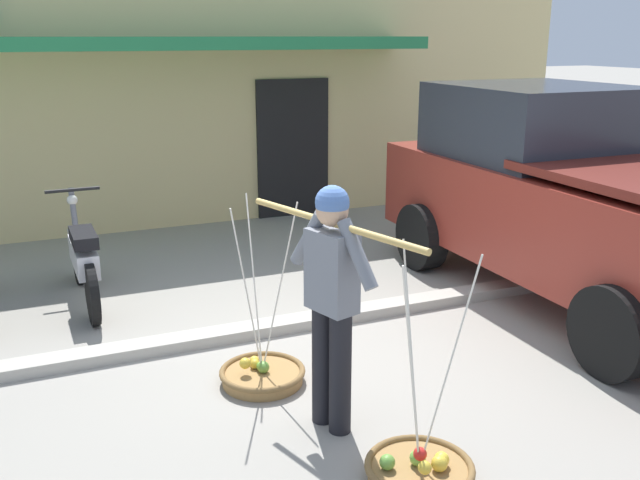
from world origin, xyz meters
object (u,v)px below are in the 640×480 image
at_px(fruit_basket_right_side, 262,374).
at_px(fruit_basket_left_side, 420,469).
at_px(fruit_vendor, 332,293).
at_px(parked_truck, 574,198).
at_px(motorcycle_second_in_row, 83,260).

bearing_deg(fruit_basket_right_side, fruit_basket_left_side, -73.04).
bearing_deg(fruit_vendor, fruit_basket_right_side, 107.02).
relative_size(fruit_basket_right_side, parked_truck, 0.31).
xyz_separation_m(fruit_basket_left_side, parked_truck, (3.04, 2.17, 0.95)).
bearing_deg(motorcycle_second_in_row, fruit_basket_left_side, -68.03).
height_order(fruit_vendor, parked_truck, parked_truck).
height_order(fruit_basket_left_side, parked_truck, parked_truck).
bearing_deg(parked_truck, fruit_basket_left_side, -144.46).
xyz_separation_m(fruit_basket_right_side, motorcycle_second_in_row, (-1.08, 2.30, 0.38)).
height_order(fruit_basket_left_side, motorcycle_second_in_row, fruit_basket_left_side).
relative_size(fruit_vendor, fruit_basket_left_side, 1.17).
distance_m(fruit_vendor, motorcycle_second_in_row, 3.40).
height_order(fruit_basket_right_side, motorcycle_second_in_row, fruit_basket_right_side).
bearing_deg(fruit_basket_left_side, motorcycle_second_in_row, 111.97).
xyz_separation_m(fruit_vendor, fruit_basket_right_side, (-0.24, 0.78, -0.90)).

